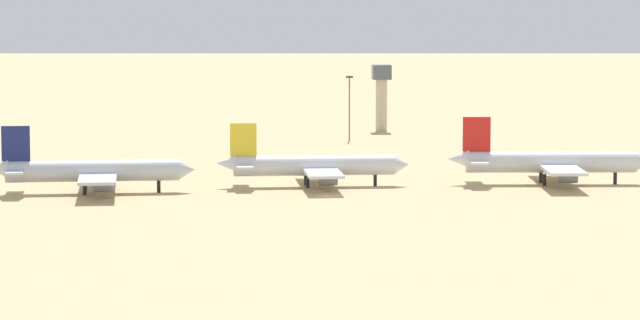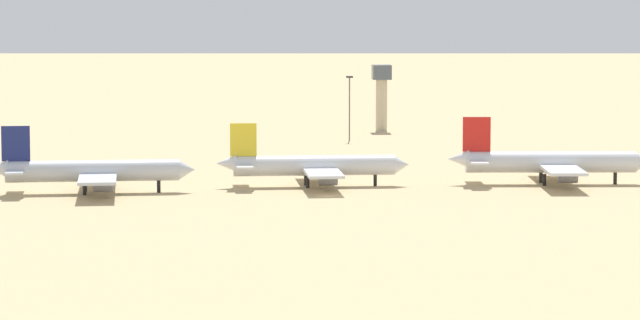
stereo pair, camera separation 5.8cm
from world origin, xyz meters
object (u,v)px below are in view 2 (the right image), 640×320
at_px(parked_jet_navy_3, 91,171).
at_px(parked_jet_red_5, 549,162).
at_px(parked_jet_yellow_4, 312,166).
at_px(light_pole_west, 349,103).
at_px(control_tower, 382,91).

relative_size(parked_jet_navy_3, parked_jet_red_5, 0.97).
distance_m(parked_jet_yellow_4, light_pole_west, 101.78).
bearing_deg(light_pole_west, parked_jet_yellow_4, -99.09).
height_order(parked_jet_yellow_4, light_pole_west, light_pole_west).
relative_size(parked_jet_yellow_4, parked_jet_red_5, 0.94).
bearing_deg(parked_jet_yellow_4, parked_jet_navy_3, -171.19).
xyz_separation_m(parked_jet_red_5, light_pole_west, (-32.32, 99.54, 5.16)).
relative_size(parked_jet_yellow_4, control_tower, 2.13).
relative_size(parked_jet_navy_3, light_pole_west, 2.39).
relative_size(control_tower, light_pole_west, 1.09).
height_order(parked_jet_navy_3, control_tower, control_tower).
bearing_deg(parked_jet_red_5, light_pole_west, 111.43).
bearing_deg(parked_jet_navy_3, parked_jet_red_5, 2.69).
relative_size(parked_jet_navy_3, parked_jet_yellow_4, 1.03).
bearing_deg(parked_jet_navy_3, light_pole_west, 58.32).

